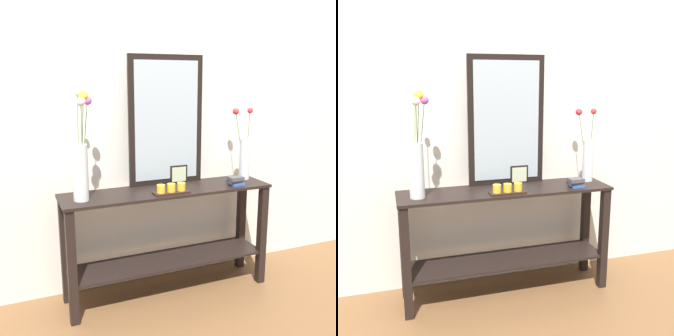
{
  "view_description": "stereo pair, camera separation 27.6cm",
  "coord_description": "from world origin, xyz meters",
  "views": [
    {
      "loc": [
        -1.05,
        -2.49,
        1.53
      ],
      "look_at": [
        0.0,
        0.0,
        0.93
      ],
      "focal_mm": 42.85,
      "sensor_mm": 36.0,
      "label": 1
    },
    {
      "loc": [
        -0.79,
        -2.58,
        1.53
      ],
      "look_at": [
        0.0,
        0.0,
        0.93
      ],
      "focal_mm": 42.85,
      "sensor_mm": 36.0,
      "label": 2
    }
  ],
  "objects": [
    {
      "name": "vase_right",
      "position": [
        0.65,
        0.05,
        0.97
      ],
      "size": [
        0.14,
        0.1,
        0.54
      ],
      "color": "silver",
      "rests_on": "console_table"
    },
    {
      "name": "mirror_leaning",
      "position": [
        0.05,
        0.15,
        1.24
      ],
      "size": [
        0.56,
        0.03,
        0.92
      ],
      "color": "black",
      "rests_on": "console_table"
    },
    {
      "name": "book_stack",
      "position": [
        0.49,
        -0.09,
        0.81
      ],
      "size": [
        0.11,
        0.09,
        0.06
      ],
      "color": "#2D519E",
      "rests_on": "console_table"
    },
    {
      "name": "picture_frame_small",
      "position": [
        0.14,
        0.13,
        0.85
      ],
      "size": [
        0.14,
        0.01,
        0.13
      ],
      "color": "black",
      "rests_on": "console_table"
    },
    {
      "name": "candle_tray",
      "position": [
        -0.02,
        -0.11,
        0.81
      ],
      "size": [
        0.24,
        0.09,
        0.07
      ],
      "color": "black",
      "rests_on": "console_table"
    },
    {
      "name": "wall_back",
      "position": [
        0.0,
        0.3,
        1.35
      ],
      "size": [
        6.4,
        0.08,
        2.7
      ],
      "primitive_type": "cube",
      "color": "silver",
      "rests_on": "ground"
    },
    {
      "name": "ground_plane",
      "position": [
        0.0,
        0.0,
        -0.01
      ],
      "size": [
        7.0,
        6.0,
        0.02
      ],
      "primitive_type": "cube",
      "color": "brown"
    },
    {
      "name": "console_table",
      "position": [
        0.0,
        0.0,
        0.49
      ],
      "size": [
        1.49,
        0.36,
        0.78
      ],
      "color": "black",
      "rests_on": "ground"
    },
    {
      "name": "tall_vase_left",
      "position": [
        -0.6,
        -0.03,
        1.03
      ],
      "size": [
        0.15,
        0.19,
        0.69
      ],
      "color": "silver",
      "rests_on": "console_table"
    }
  ]
}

